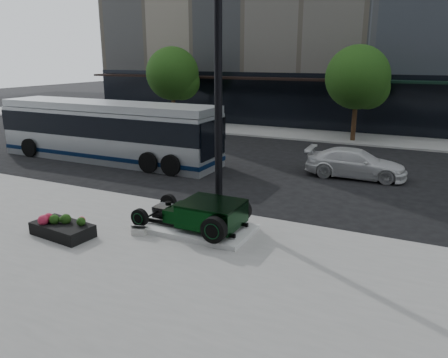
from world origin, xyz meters
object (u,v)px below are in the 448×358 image
at_px(lamppost, 218,100).
at_px(transit_bus, 108,131).
at_px(hot_rod, 205,214).
at_px(flower_planter, 63,228).
at_px(white_sedan, 356,163).

distance_m(lamppost, transit_bus, 10.45).
bearing_deg(transit_bus, hot_rod, -35.77).
height_order(lamppost, flower_planter, lamppost).
distance_m(flower_planter, transit_bus, 10.34).
bearing_deg(hot_rod, flower_planter, -150.42).
bearing_deg(transit_bus, lamppost, -29.86).
bearing_deg(transit_bus, flower_planter, -57.24).
xyz_separation_m(hot_rod, white_sedan, (2.83, 8.62, -0.08)).
height_order(lamppost, transit_bus, lamppost).
height_order(transit_bus, white_sedan, transit_bus).
bearing_deg(flower_planter, lamppost, 47.52).
distance_m(lamppost, flower_planter, 5.98).
distance_m(hot_rod, lamppost, 3.52).
bearing_deg(flower_planter, white_sedan, 58.94).
relative_size(hot_rod, transit_bus, 0.27).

